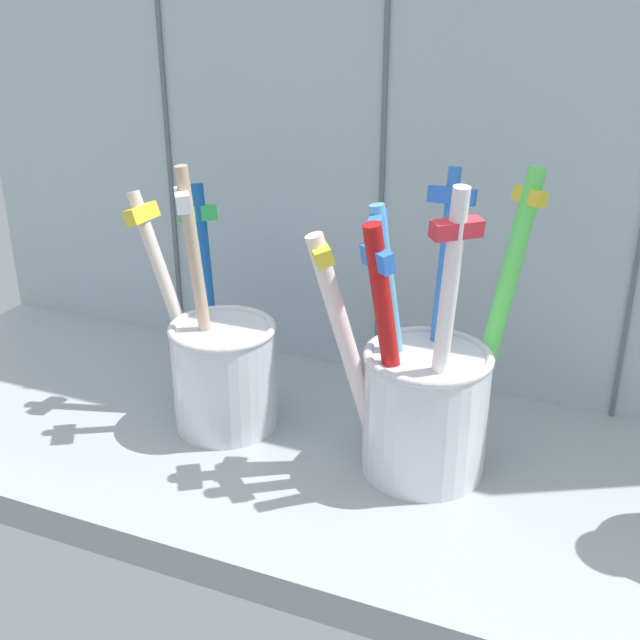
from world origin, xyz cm
name	(u,v)px	position (x,y,z in cm)	size (l,w,h in cm)	color
counter_slab	(317,463)	(0.00, 0.00, 1.00)	(64.00, 22.00, 2.00)	#9EA3A8
tile_wall_back	(391,71)	(0.00, 12.00, 22.50)	(64.00, 2.20, 45.00)	#B2C1CC
toothbrush_cup_left	(220,363)	(-6.71, 0.70, 6.13)	(9.84, 8.16, 16.51)	white
toothbrush_cup_right	(424,394)	(6.28, 0.54, 6.78)	(11.41, 8.78, 17.26)	white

